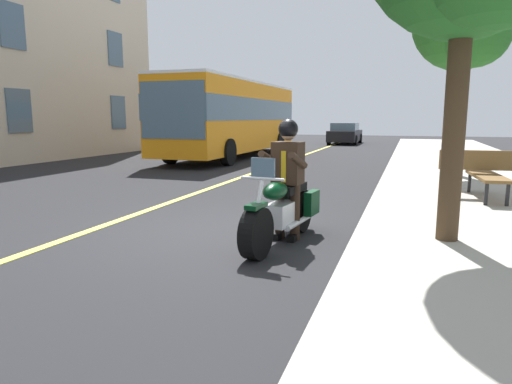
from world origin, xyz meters
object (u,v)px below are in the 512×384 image
(car_silver, at_px, (345,133))
(rider_main, at_px, (287,169))
(bus_near, at_px, (233,115))
(street_tree_curbside, at_px, (465,25))
(motorcycle_main, at_px, (282,211))
(bench_sidewalk, at_px, (487,170))

(car_silver, bearing_deg, rider_main, 5.86)
(bus_near, height_order, street_tree_curbside, street_tree_curbside)
(motorcycle_main, relative_size, bench_sidewalk, 1.21)
(motorcycle_main, bearing_deg, car_silver, -174.23)
(bus_near, bearing_deg, car_silver, 164.48)
(rider_main, relative_size, car_silver, 0.38)
(motorcycle_main, distance_m, street_tree_curbside, 9.14)
(motorcycle_main, bearing_deg, bus_near, -155.60)
(bus_near, xyz_separation_m, street_tree_curbside, (5.09, 8.74, 2.34))
(bus_near, xyz_separation_m, bench_sidewalk, (8.89, 9.01, -1.16))
(bus_near, height_order, bench_sidewalk, bus_near)
(street_tree_curbside, bearing_deg, car_silver, -162.45)
(motorcycle_main, height_order, car_silver, car_silver)
(motorcycle_main, height_order, bus_near, bus_near)
(bench_sidewalk, height_order, street_tree_curbside, street_tree_curbside)
(motorcycle_main, height_order, rider_main, rider_main)
(car_silver, height_order, bench_sidewalk, car_silver)
(bus_near, bearing_deg, motorcycle_main, 24.40)
(car_silver, relative_size, street_tree_curbside, 0.84)
(street_tree_curbside, bearing_deg, motorcycle_main, -20.34)
(bus_near, relative_size, bench_sidewalk, 6.03)
(motorcycle_main, relative_size, street_tree_curbside, 0.40)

